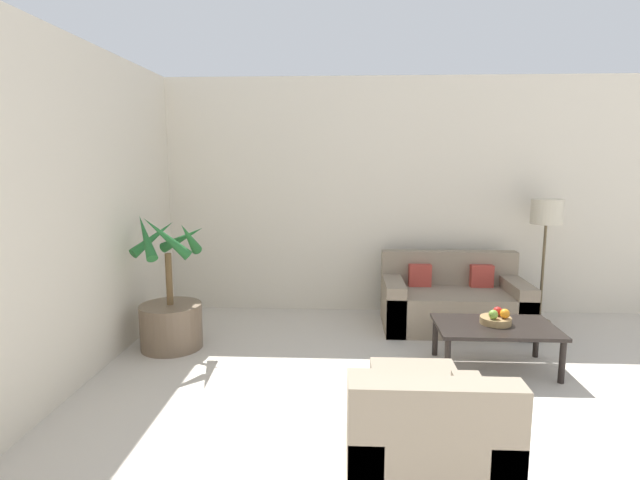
# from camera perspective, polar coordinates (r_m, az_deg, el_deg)

# --- Properties ---
(wall_back) EXTENTS (7.98, 0.06, 2.70)m
(wall_back) POSITION_cam_1_polar(r_m,az_deg,el_deg) (5.93, 13.88, 4.80)
(wall_back) COLOR beige
(wall_back) RESTS_ON ground_plane
(potted_palm) EXTENTS (0.69, 0.68, 1.30)m
(potted_palm) POSITION_cam_1_polar(r_m,az_deg,el_deg) (4.96, -16.69, -7.91)
(potted_palm) COLOR brown
(potted_palm) RESTS_ON ground_plane
(sofa_loveseat) EXTENTS (1.48, 0.81, 0.77)m
(sofa_loveseat) POSITION_cam_1_polar(r_m,az_deg,el_deg) (5.54, 14.93, -6.92)
(sofa_loveseat) COLOR gray
(sofa_loveseat) RESTS_ON ground_plane
(floor_lamp) EXTENTS (0.32, 0.32, 1.36)m
(floor_lamp) POSITION_cam_1_polar(r_m,az_deg,el_deg) (5.83, 24.45, 2.20)
(floor_lamp) COLOR brown
(floor_lamp) RESTS_ON ground_plane
(coffee_table) EXTENTS (0.99, 0.63, 0.38)m
(coffee_table) POSITION_cam_1_polar(r_m,az_deg,el_deg) (4.55, 19.41, -9.70)
(coffee_table) COLOR black
(coffee_table) RESTS_ON ground_plane
(fruit_bowl) EXTENTS (0.26, 0.26, 0.06)m
(fruit_bowl) POSITION_cam_1_polar(r_m,az_deg,el_deg) (4.56, 19.43, -8.66)
(fruit_bowl) COLOR #997A4C
(fruit_bowl) RESTS_ON coffee_table
(apple_red) EXTENTS (0.08, 0.08, 0.08)m
(apple_red) POSITION_cam_1_polar(r_m,az_deg,el_deg) (4.60, 19.65, -7.66)
(apple_red) COLOR red
(apple_red) RESTS_ON fruit_bowl
(apple_green) EXTENTS (0.08, 0.08, 0.08)m
(apple_green) POSITION_cam_1_polar(r_m,az_deg,el_deg) (4.49, 19.21, -8.04)
(apple_green) COLOR olive
(apple_green) RESTS_ON fruit_bowl
(orange_fruit) EXTENTS (0.08, 0.08, 0.08)m
(orange_fruit) POSITION_cam_1_polar(r_m,az_deg,el_deg) (4.54, 20.37, -7.90)
(orange_fruit) COLOR orange
(orange_fruit) RESTS_ON fruit_bowl
(armchair) EXTENTS (0.78, 0.83, 0.79)m
(armchair) POSITION_cam_1_polar(r_m,az_deg,el_deg) (2.84, 11.63, -22.73)
(armchair) COLOR gray
(armchair) RESTS_ON ground_plane
(ottoman) EXTENTS (0.58, 0.50, 0.36)m
(ottoman) POSITION_cam_1_polar(r_m,az_deg,el_deg) (3.58, 10.78, -17.28)
(ottoman) COLOR gray
(ottoman) RESTS_ON ground_plane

